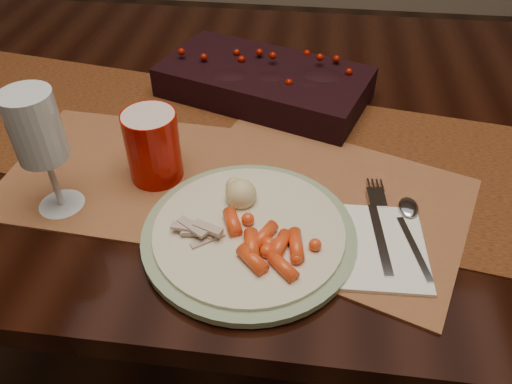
# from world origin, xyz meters

# --- Properties ---
(floor) EXTENTS (5.00, 5.00, 0.00)m
(floor) POSITION_xyz_m (0.00, 0.00, 0.00)
(floor) COLOR black
(floor) RESTS_ON ground
(dining_table) EXTENTS (1.80, 1.00, 0.75)m
(dining_table) POSITION_xyz_m (0.00, 0.00, 0.38)
(dining_table) COLOR black
(dining_table) RESTS_ON floor
(table_runner) EXTENTS (1.83, 0.65, 0.00)m
(table_runner) POSITION_xyz_m (-0.05, -0.10, 0.75)
(table_runner) COLOR #4A2D12
(table_runner) RESTS_ON dining_table
(centerpiece) EXTENTS (0.43, 0.31, 0.08)m
(centerpiece) POSITION_xyz_m (-0.05, 0.06, 0.79)
(centerpiece) COLOR black
(centerpiece) RESTS_ON table_runner
(placemat_main) EXTENTS (0.50, 0.43, 0.00)m
(placemat_main) POSITION_xyz_m (0.07, -0.23, 0.75)
(placemat_main) COLOR brown
(placemat_main) RESTS_ON dining_table
(placemat_second) EXTENTS (0.42, 0.32, 0.00)m
(placemat_second) POSITION_xyz_m (-0.23, -0.20, 0.75)
(placemat_second) COLOR brown
(placemat_second) RESTS_ON dining_table
(dinner_plate) EXTENTS (0.36, 0.36, 0.02)m
(dinner_plate) POSITION_xyz_m (-0.03, -0.32, 0.76)
(dinner_plate) COLOR beige
(dinner_plate) RESTS_ON placemat_main
(baby_carrots) EXTENTS (0.14, 0.12, 0.02)m
(baby_carrots) POSITION_xyz_m (-0.01, -0.35, 0.78)
(baby_carrots) COLOR #ED4517
(baby_carrots) RESTS_ON dinner_plate
(mashed_potatoes) EXTENTS (0.09, 0.08, 0.04)m
(mashed_potatoes) POSITION_xyz_m (-0.04, -0.26, 0.79)
(mashed_potatoes) COLOR #E8D98C
(mashed_potatoes) RESTS_ON dinner_plate
(turkey_shreds) EXTENTS (0.07, 0.06, 0.01)m
(turkey_shreds) POSITION_xyz_m (-0.09, -0.34, 0.78)
(turkey_shreds) COLOR tan
(turkey_shreds) RESTS_ON dinner_plate
(napkin) EXTENTS (0.14, 0.16, 0.01)m
(napkin) POSITION_xyz_m (0.15, -0.32, 0.76)
(napkin) COLOR white
(napkin) RESTS_ON placemat_main
(fork) EXTENTS (0.04, 0.17, 0.00)m
(fork) POSITION_xyz_m (0.15, -0.29, 0.76)
(fork) COLOR silver
(fork) RESTS_ON napkin
(spoon) EXTENTS (0.06, 0.15, 0.00)m
(spoon) POSITION_xyz_m (0.20, -0.29, 0.76)
(spoon) COLOR #ABAAC0
(spoon) RESTS_ON napkin
(red_cup) EXTENTS (0.10, 0.10, 0.11)m
(red_cup) POSITION_xyz_m (-0.19, -0.20, 0.81)
(red_cup) COLOR #9F0A00
(red_cup) RESTS_ON placemat_main
(wine_glass) EXTENTS (0.08, 0.08, 0.19)m
(wine_glass) POSITION_xyz_m (-0.31, -0.29, 0.85)
(wine_glass) COLOR silver
(wine_glass) RESTS_ON dining_table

